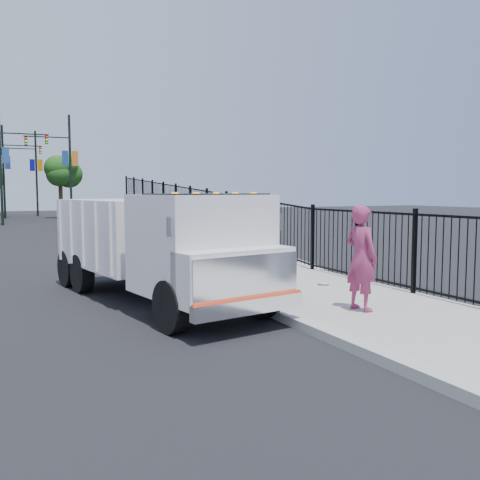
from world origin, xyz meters
name	(u,v)px	position (x,y,z in m)	size (l,w,h in m)	color
ground	(271,314)	(0.00, 0.00, 0.00)	(120.00, 120.00, 0.00)	black
sidewalk	(425,324)	(1.93, -2.00, 0.06)	(3.55, 12.00, 0.12)	#9E998E
curb	(333,336)	(0.00, -2.00, 0.08)	(0.30, 12.00, 0.16)	#ADAAA3
ramp	(148,240)	(2.12, 16.00, 0.00)	(3.95, 24.00, 1.70)	#9E998E
iron_fence	(207,226)	(3.55, 12.00, 0.90)	(0.10, 28.00, 1.80)	black
truck	(158,241)	(-1.60, 1.98, 1.31)	(3.27, 7.05, 2.32)	black
worker	(361,258)	(1.44, -0.86, 1.11)	(0.72, 0.47, 1.97)	#912F59
debris	(324,283)	(2.38, 1.72, 0.16)	(0.29, 0.29, 0.07)	silver
light_pole_0	(5,162)	(-3.45, 31.45, 4.36)	(3.77, 0.22, 8.00)	black
light_pole_1	(66,164)	(0.77, 33.05, 4.36)	(3.78, 0.22, 8.00)	black
light_pole_2	(7,168)	(-2.94, 41.90, 4.36)	(3.78, 0.22, 8.00)	black
light_pole_3	(33,170)	(-0.59, 45.44, 4.36)	(3.78, 0.22, 8.00)	black
tree_1	(60,173)	(1.21, 40.23, 3.91)	(2.18, 2.18, 5.09)	#382314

